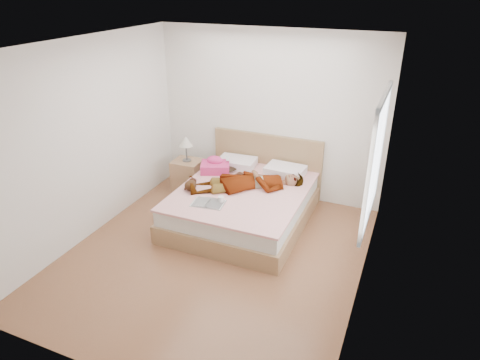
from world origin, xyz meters
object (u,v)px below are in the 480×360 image
Objects in this scene: bed at (245,201)px; nightstand at (188,173)px; towel at (215,166)px; phone at (228,158)px; magazine at (208,203)px; coffee_mug at (221,200)px; woman at (248,179)px; plush_toy at (191,185)px.

bed reaches higher than nightstand.
bed is 3.93× the size of towel.
phone is 0.20× the size of towel.
bed reaches higher than towel.
towel is at bearing 110.88° from magazine.
phone and towel have the same top height.
phone is 1.07m from coffee_mug.
bed is at bearing 68.57° from magazine.
bed is at bearing -73.70° from phone.
nightstand is (-0.94, 1.11, -0.20)m from magazine.
woman is 6.07× the size of plush_toy.
nightstand is at bearing 148.28° from phone.
magazine is at bearing -145.24° from coffee_mug.
coffee_mug is 0.59m from plush_toy.
nightstand is (-1.20, 0.45, 0.04)m from bed.
woman is at bearing -23.98° from towel.
bed reaches higher than coffee_mug.
coffee_mug reaches higher than magazine.
plush_toy is (-0.04, -0.71, -0.02)m from towel.
nightstand reaches higher than phone.
coffee_mug is 0.42× the size of plush_toy.
towel is 1.15× the size of magazine.
magazine is (0.38, -0.99, -0.08)m from towel.
magazine is 1.47m from nightstand.
plush_toy is at bearing -92.87° from towel.
plush_toy reaches higher than magazine.
towel is at bearing 120.32° from coffee_mug.
bed reaches higher than phone.
coffee_mug is at bearing -101.16° from phone.
phone is 0.22m from towel.
towel is (-0.16, -0.10, -0.11)m from phone.
coffee_mug is at bearing -59.68° from towel.
magazine is (-0.29, -0.70, -0.11)m from woman.
plush_toy is (-0.70, -0.41, -0.04)m from woman.
phone reaches higher than coffee_mug.
towel is 1.93× the size of plush_toy.
bed is 17.79× the size of coffee_mug.
towel is 0.71m from plush_toy.
coffee_mug is at bearing 34.76° from magazine.
nightstand is at bearing 122.81° from plush_toy.
woman is 0.62m from coffee_mug.
towel is 0.55× the size of nightstand.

